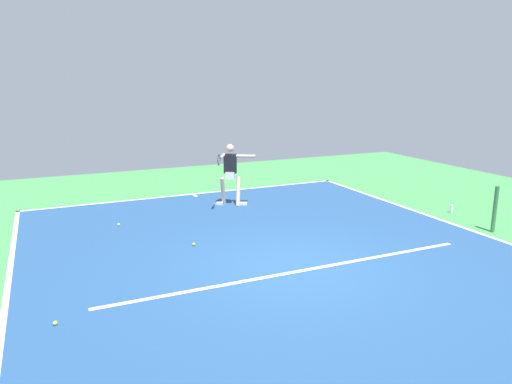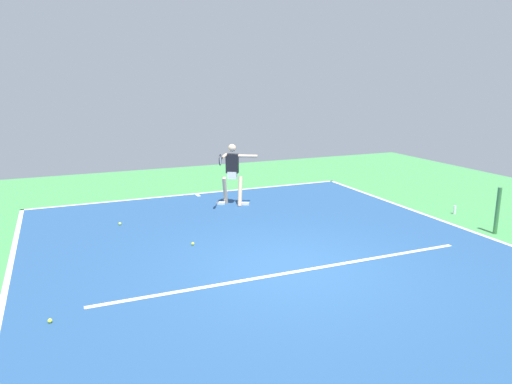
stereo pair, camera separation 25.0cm
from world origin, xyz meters
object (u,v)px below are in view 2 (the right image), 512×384
object	(u,v)px
net_post	(497,211)
water_bottle	(455,210)
tennis_ball_centre_court	(120,224)
tennis_ball_near_service_line	(193,244)
tennis_ball_near_player	(50,321)
tennis_player	(232,171)

from	to	relation	value
net_post	water_bottle	world-z (taller)	net_post
net_post	tennis_ball_centre_court	xyz separation A→B (m)	(7.72, -3.97, -0.50)
tennis_ball_centre_court	tennis_ball_near_service_line	xyz separation A→B (m)	(-1.22, 2.06, 0.00)
tennis_ball_centre_court	tennis_ball_near_player	bearing A→B (deg)	70.91
tennis_player	tennis_ball_near_player	xyz separation A→B (m)	(4.68, 5.19, -0.94)
tennis_player	tennis_ball_near_player	size ratio (longest dim) A/B	25.92
tennis_ball_centre_court	net_post	bearing A→B (deg)	152.81
tennis_player	water_bottle	distance (m)	5.92
water_bottle	net_post	bearing A→B (deg)	76.12
net_post	water_bottle	distance (m)	1.69
net_post	water_bottle	bearing A→B (deg)	-103.88
water_bottle	tennis_player	bearing A→B (deg)	-31.89
net_post	tennis_ball_near_player	bearing A→B (deg)	3.10
tennis_ball_near_player	tennis_ball_near_service_line	bearing A→B (deg)	-139.03
tennis_player	tennis_ball_centre_court	bearing A→B (deg)	41.95
net_post	tennis_ball_centre_court	distance (m)	8.69
tennis_player	tennis_ball_near_player	distance (m)	7.05
net_post	tennis_ball_near_player	world-z (taller)	net_post
tennis_ball_near_service_line	tennis_ball_centre_court	bearing A→B (deg)	-59.37
tennis_player	tennis_ball_near_service_line	distance (m)	3.51
net_post	tennis_ball_near_service_line	bearing A→B (deg)	-16.31
tennis_player	tennis_ball_near_service_line	world-z (taller)	tennis_player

